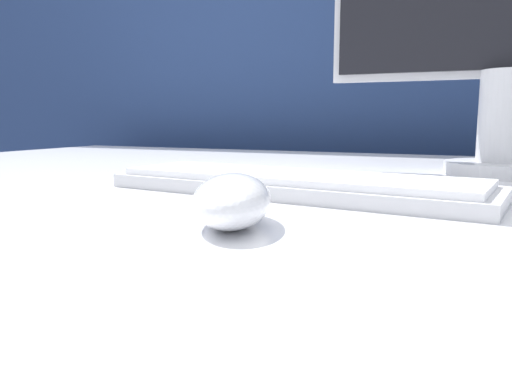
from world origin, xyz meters
The scene contains 3 objects.
partition_panel centered at (0.00, 0.73, 0.75)m, with size 5.00×0.03×1.49m.
computer_mouse_near centered at (0.00, -0.30, 0.76)m, with size 0.10×0.13×0.04m.
keyboard centered at (-0.01, -0.11, 0.75)m, with size 0.46×0.18×0.02m.
Camera 1 is at (0.18, -0.65, 0.83)m, focal length 35.00 mm.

